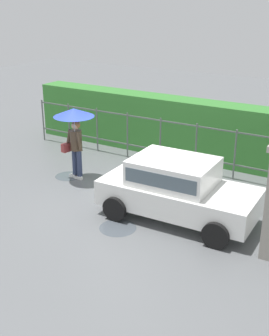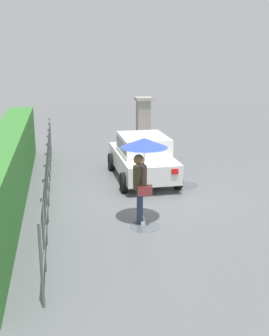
{
  "view_description": "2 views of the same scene",
  "coord_description": "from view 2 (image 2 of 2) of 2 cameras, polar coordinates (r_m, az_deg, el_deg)",
  "views": [
    {
      "loc": [
        5.69,
        -8.87,
        5.05
      ],
      "look_at": [
        0.07,
        0.37,
        0.82
      ],
      "focal_mm": 47.88,
      "sensor_mm": 36.0,
      "label": 1
    },
    {
      "loc": [
        -11.71,
        2.5,
        4.11
      ],
      "look_at": [
        -0.18,
        0.46,
        0.87
      ],
      "focal_mm": 45.57,
      "sensor_mm": 36.0,
      "label": 2
    }
  ],
  "objects": [
    {
      "name": "pedestrian",
      "position": [
        10.18,
        1.13,
        1.45
      ],
      "size": [
        1.14,
        1.14,
        2.11
      ],
      "rotation": [
        0.0,
        0.0,
        -1.74
      ],
      "color": "#2D3856",
      "rests_on": "ground"
    },
    {
      "name": "hedge_row",
      "position": [
        12.29,
        -16.61,
        -0.09
      ],
      "size": [
        11.87,
        0.9,
        1.9
      ],
      "primitive_type": "cube",
      "color": "#387F33",
      "rests_on": "ground"
    },
    {
      "name": "puddle_near",
      "position": [
        13.53,
        6.65,
        -2.31
      ],
      "size": [
        0.86,
        0.86,
        0.0
      ],
      "primitive_type": "cylinder",
      "color": "#4C545B",
      "rests_on": "ground"
    },
    {
      "name": "gate_pillar",
      "position": [
        16.28,
        1.17,
        5.32
      ],
      "size": [
        0.6,
        0.6,
        2.42
      ],
      "color": "gray",
      "rests_on": "ground"
    },
    {
      "name": "car",
      "position": [
        13.89,
        1.09,
        1.7
      ],
      "size": [
        3.78,
        1.94,
        1.48
      ],
      "rotation": [
        0.0,
        0.0,
        0.03
      ],
      "color": "white",
      "rests_on": "ground"
    },
    {
      "name": "puddle_far",
      "position": [
        10.39,
        1.41,
        -7.82
      ],
      "size": [
        0.77,
        0.77,
        0.0
      ],
      "primitive_type": "cylinder",
      "color": "#4C545B",
      "rests_on": "ground"
    },
    {
      "name": "fence_section",
      "position": [
        12.24,
        -11.54,
        -0.41
      ],
      "size": [
        10.92,
        0.05,
        1.5
      ],
      "color": "#59605B",
      "rests_on": "ground"
    },
    {
      "name": "ground_plane",
      "position": [
        12.66,
        1.92,
        -3.48
      ],
      "size": [
        40.0,
        40.0,
        0.0
      ],
      "primitive_type": "plane",
      "color": "slate"
    }
  ]
}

